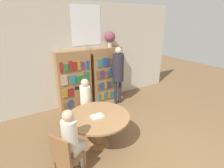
# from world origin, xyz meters

# --- Properties ---
(ground_plane) EXTENTS (16.00, 16.00, 0.00)m
(ground_plane) POSITION_xyz_m (0.00, 0.00, 0.00)
(ground_plane) COLOR brown
(wall_back) EXTENTS (6.40, 0.07, 3.00)m
(wall_back) POSITION_xyz_m (0.00, 3.36, 1.51)
(wall_back) COLOR beige
(wall_back) RESTS_ON ground_plane
(bookshelf_left) EXTENTS (0.98, 0.34, 1.71)m
(bookshelf_left) POSITION_xyz_m (-0.55, 3.16, 0.85)
(bookshelf_left) COLOR olive
(bookshelf_left) RESTS_ON ground_plane
(bookshelf_right) EXTENTS (0.98, 0.34, 1.71)m
(bookshelf_right) POSITION_xyz_m (0.55, 3.16, 0.85)
(bookshelf_right) COLOR olive
(bookshelf_right) RESTS_ON ground_plane
(flower_vase) EXTENTS (0.33, 0.33, 0.47)m
(flower_vase) POSITION_xyz_m (0.69, 3.17, 2.00)
(flower_vase) COLOR #B7AD9E
(flower_vase) RESTS_ON bookshelf_right
(reading_table) EXTENTS (1.27, 1.27, 0.70)m
(reading_table) POSITION_xyz_m (-0.77, 1.22, 0.59)
(reading_table) COLOR olive
(reading_table) RESTS_ON ground_plane
(chair_near_camera) EXTENTS (0.55, 0.55, 0.87)m
(chair_near_camera) POSITION_xyz_m (-1.61, 0.74, 0.48)
(chair_near_camera) COLOR brown
(chair_near_camera) RESTS_ON ground_plane
(chair_left_side) EXTENTS (0.44, 0.44, 0.87)m
(chair_left_side) POSITION_xyz_m (-0.66, 2.19, 0.48)
(chair_left_side) COLOR brown
(chair_left_side) RESTS_ON ground_plane
(seated_reader_left) EXTENTS (0.29, 0.38, 1.23)m
(seated_reader_left) POSITION_xyz_m (-0.68, 2.01, 0.69)
(seated_reader_left) COLOR silver
(seated_reader_left) RESTS_ON ground_plane
(seated_reader_right) EXTENTS (0.40, 0.38, 1.23)m
(seated_reader_right) POSITION_xyz_m (-1.46, 0.83, 0.69)
(seated_reader_right) COLOR beige
(seated_reader_right) RESTS_ON ground_plane
(librarian_standing) EXTENTS (0.33, 0.60, 1.77)m
(librarian_standing) POSITION_xyz_m (0.66, 2.66, 1.10)
(librarian_standing) COLOR #28232D
(librarian_standing) RESTS_ON ground_plane
(open_book_on_table) EXTENTS (0.24, 0.18, 0.03)m
(open_book_on_table) POSITION_xyz_m (-0.81, 1.18, 0.72)
(open_book_on_table) COLOR silver
(open_book_on_table) RESTS_ON reading_table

